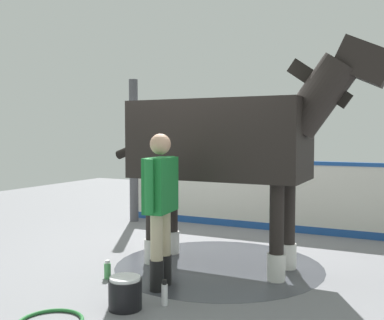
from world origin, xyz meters
name	(u,v)px	position (x,y,z in m)	size (l,w,h in m)	color
ground_plane	(194,260)	(0.00, 0.00, -0.01)	(16.00, 16.00, 0.02)	gray
wet_patch	(219,266)	(-0.39, 0.10, 0.00)	(2.55, 2.55, 0.00)	#42444C
barrier_wall	(272,198)	(-0.33, -2.22, 0.55)	(5.38, 0.24, 1.18)	silver
roof_post_far	(134,151)	(2.18, -1.80, 1.30)	(0.16, 0.16, 2.61)	#4C4C51
horse	(228,142)	(-0.51, 0.10, 1.53)	(3.46, 1.00, 2.66)	black
handler	(161,200)	(-0.18, 1.12, 0.93)	(0.28, 0.65, 1.63)	black
wash_bucket	(125,293)	(-0.19, 1.78, 0.15)	(0.31, 0.31, 0.30)	black
bottle_shampoo	(165,294)	(-0.47, 1.53, 0.11)	(0.06, 0.06, 0.25)	white
bottle_spray	(107,270)	(0.51, 1.14, 0.10)	(0.08, 0.08, 0.21)	#4CA559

